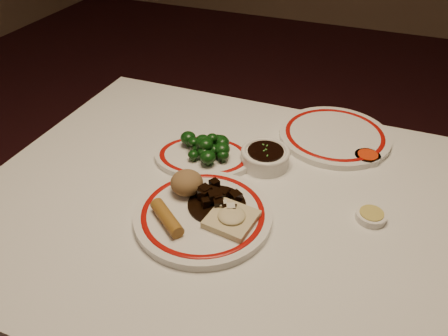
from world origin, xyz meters
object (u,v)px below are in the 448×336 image
(stirfry_heap, at_px, (218,200))
(broccoli_plate, at_px, (204,157))
(rice_mound, at_px, (187,183))
(fried_wonton, at_px, (232,218))
(broccoli_pile, at_px, (209,146))
(dining_table, at_px, (243,230))
(main_plate, at_px, (203,215))
(spring_roll, at_px, (167,218))
(soy_bowl, at_px, (265,158))

(stirfry_heap, height_order, broccoli_plate, stirfry_heap)
(broccoli_plate, bearing_deg, rice_mound, -80.32)
(stirfry_heap, relative_size, broccoli_plate, 0.44)
(fried_wonton, distance_m, broccoli_pile, 0.25)
(fried_wonton, xyz_separation_m, broccoli_pile, (-0.14, 0.21, 0.01))
(fried_wonton, xyz_separation_m, broccoli_plate, (-0.15, 0.20, -0.02))
(rice_mound, distance_m, broccoli_plate, 0.15)
(dining_table, distance_m, main_plate, 0.15)
(spring_roll, relative_size, stirfry_heap, 0.82)
(main_plate, xyz_separation_m, broccoli_pile, (-0.07, 0.20, 0.03))
(broccoli_pile, bearing_deg, main_plate, -70.32)
(rice_mound, bearing_deg, broccoli_plate, 99.68)
(broccoli_plate, bearing_deg, spring_roll, -83.28)
(dining_table, distance_m, stirfry_heap, 0.14)
(dining_table, bearing_deg, rice_mound, -163.38)
(soy_bowl, bearing_deg, fried_wonton, -89.54)
(soy_bowl, bearing_deg, spring_roll, -112.35)
(broccoli_plate, distance_m, soy_bowl, 0.15)
(fried_wonton, height_order, soy_bowl, fried_wonton)
(rice_mound, xyz_separation_m, broccoli_pile, (-0.01, 0.15, -0.00))
(spring_roll, bearing_deg, main_plate, -7.25)
(main_plate, xyz_separation_m, stirfry_heap, (0.02, 0.04, 0.02))
(spring_roll, xyz_separation_m, soy_bowl, (0.12, 0.29, -0.01))
(broccoli_plate, bearing_deg, fried_wonton, -53.15)
(rice_mound, relative_size, fried_wonton, 0.69)
(main_plate, height_order, soy_bowl, soy_bowl)
(dining_table, height_order, stirfry_heap, stirfry_heap)
(dining_table, height_order, spring_roll, spring_roll)
(broccoli_plate, bearing_deg, dining_table, -37.40)
(broccoli_plate, bearing_deg, stirfry_heap, -57.06)
(broccoli_plate, height_order, broccoli_pile, broccoli_pile)
(spring_roll, relative_size, fried_wonton, 0.99)
(main_plate, height_order, broccoli_pile, broccoli_pile)
(stirfry_heap, height_order, soy_bowl, stirfry_heap)
(stirfry_heap, bearing_deg, rice_mound, 170.69)
(soy_bowl, bearing_deg, broccoli_pile, -167.50)
(stirfry_heap, height_order, broccoli_pile, broccoli_pile)
(broccoli_pile, xyz_separation_m, soy_bowl, (0.14, 0.03, -0.02))
(rice_mound, height_order, spring_roll, rice_mound)
(fried_wonton, height_order, broccoli_pile, broccoli_pile)
(main_plate, distance_m, spring_roll, 0.08)
(rice_mound, bearing_deg, main_plate, -39.13)
(spring_roll, distance_m, stirfry_heap, 0.12)
(fried_wonton, bearing_deg, soy_bowl, 90.46)
(main_plate, height_order, rice_mound, rice_mound)
(stirfry_heap, bearing_deg, dining_table, 49.43)
(broccoli_pile, bearing_deg, broccoli_plate, -147.73)
(dining_table, xyz_separation_m, spring_roll, (-0.12, -0.14, 0.12))
(rice_mound, relative_size, broccoli_plate, 0.26)
(fried_wonton, bearing_deg, rice_mound, 156.92)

